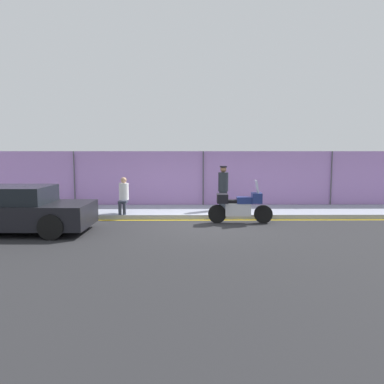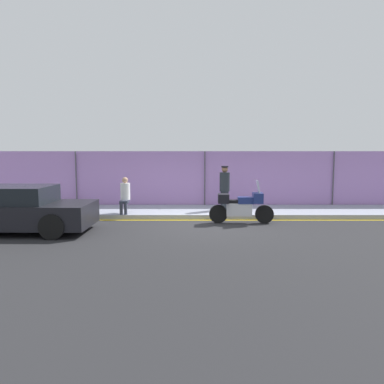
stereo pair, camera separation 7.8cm
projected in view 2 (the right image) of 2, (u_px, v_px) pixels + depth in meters
The scene contains 8 objects.
ground_plane at pixel (207, 225), 12.19m from camera, with size 120.00×120.00×0.00m, color #262628.
sidewalk at pixel (205, 211), 14.38m from camera, with size 39.68×2.56×0.16m.
curb_paint_stripe at pixel (206, 220), 13.03m from camera, with size 39.68×0.18×0.01m.
storefront_fence at pixel (204, 180), 15.62m from camera, with size 37.69×0.17×2.39m.
motorcycle at pixel (240, 206), 12.43m from camera, with size 2.15×0.55×1.44m.
officer_standing at pixel (223, 187), 14.21m from camera, with size 0.38×0.38×1.67m.
person_seated_on_curb at pixel (124, 193), 13.47m from camera, with size 0.35×0.66×1.30m.
parked_car_right_down_street at pixel (15, 210), 10.99m from camera, with size 4.32×2.05×1.38m.
Camera 2 is at (-0.53, -12.00, 2.39)m, focal length 35.00 mm.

